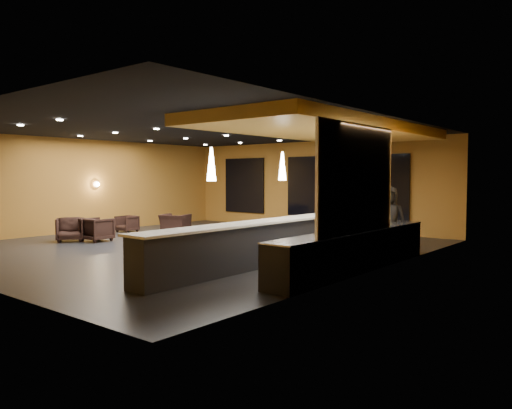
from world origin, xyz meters
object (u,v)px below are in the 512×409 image
Objects in this scene: armchair_a at (70,230)px; armchair_b at (97,229)px; pendant_0 at (211,164)px; bar_stool_1 at (178,251)px; staff_a at (346,224)px; armchair_d at (175,223)px; bar_counter at (270,243)px; bar_stool_0 at (140,256)px; bar_stool_6 at (320,229)px; bar_stool_2 at (216,246)px; column at (360,188)px; prep_counter at (355,251)px; pendant_2 at (334,168)px; staff_c at (389,220)px; armchair_c at (127,224)px; bar_stool_5 at (293,231)px; staff_b at (376,218)px; pendant_1 at (282,166)px; bar_stool_3 at (242,238)px; bar_stool_4 at (269,236)px.

armchair_a is 1.00× the size of armchair_b.
pendant_0 is 2.03m from bar_stool_1.
armchair_b reaches higher than bar_stool_1.
staff_a reaches higher than armchair_d.
bar_counter reaches higher than armchair_b.
bar_stool_6 is (-0.04, 6.78, -0.03)m from bar_stool_0.
pendant_0 is 0.93× the size of bar_stool_2.
bar_stool_1 is (-0.79, -6.83, -1.26)m from column.
bar_counter is 11.43× the size of pendant_0.
prep_counter is 4.75m from column.
pendant_2 is at bearing 79.57° from bar_stool_2.
bar_stool_1 is at bearing -133.39° from staff_c.
bar_stool_5 is at bearing -2.98° from armchair_c.
bar_stool_0 is at bearing 114.63° from armchair_d.
pendant_1 is at bearing -95.06° from staff_b.
staff_b is at bearing 58.79° from bar_stool_3.
armchair_d is at bearing 158.32° from pendant_1.
armchair_d is at bearing -177.26° from staff_a.
armchair_c is at bearing 165.14° from bar_stool_3.
bar_counter reaches higher than prep_counter.
bar_stool_2 is (6.74, -0.24, 0.09)m from armchair_a.
column reaches higher than bar_stool_1.
column reaches higher than bar_stool_0.
bar_stool_6 is (-2.75, 2.96, 0.06)m from prep_counter.
prep_counter is 8.76× the size of armchair_c.
staff_b is at bearing 68.80° from pendant_1.
staff_a is 5.20m from bar_stool_1.
armchair_d is 1.34× the size of bar_stool_2.
staff_b is 1.88× the size of armchair_d.
armchair_b is (-7.35, -3.06, -0.38)m from staff_a.
pendant_1 reaches higher than armchair_b.
pendant_2 reaches higher than bar_stool_1.
staff_b reaches higher than bar_stool_0.
prep_counter is 8.57× the size of pendant_0.
bar_stool_4 is (-0.15, 3.44, -0.01)m from bar_stool_1.
bar_stool_4 is at bearing -170.34° from armchair_b.
armchair_c is at bearing 169.74° from pendant_1.
armchair_c is (-9.48, -1.40, -0.63)m from staff_b.
pendant_0 is at bearing -89.18° from staff_a.
pendant_1 is 0.83× the size of armchair_b.
bar_stool_5 is at bearing -132.20° from staff_b.
bar_counter is 10.68× the size of bar_stool_2.
pendant_0 reaches higher than bar_stool_5.
column is 8.86m from armchair_c.
prep_counter is 2.76m from staff_c.
pendant_2 is 7.43m from armchair_d.
staff_c is at bearing 66.22° from bar_stool_1.
column reaches higher than pendant_2.
armchair_b is at bearing -14.35° from armchair_a.
bar_stool_1 is (-0.79, -2.23, -0.01)m from bar_counter.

